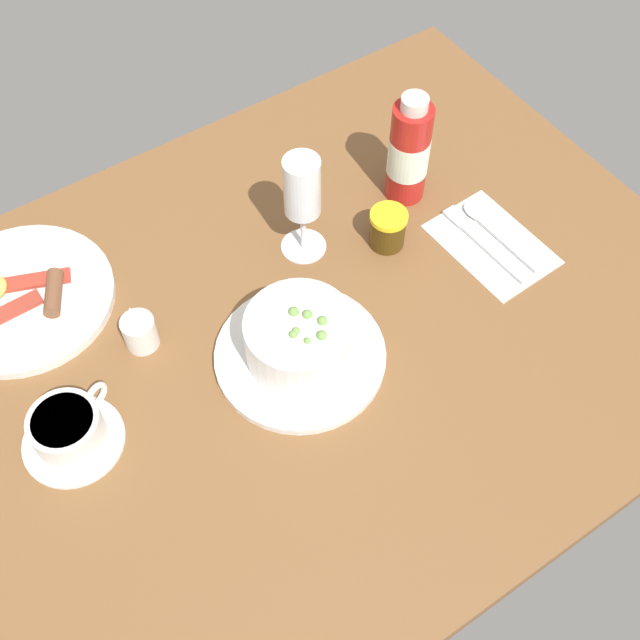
% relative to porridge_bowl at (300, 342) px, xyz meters
% --- Properties ---
extents(ground_plane, '(1.10, 0.84, 0.03)m').
position_rel_porridge_bowl_xyz_m(ground_plane, '(0.04, 0.04, -0.05)').
color(ground_plane, brown).
extents(porridge_bowl, '(0.22, 0.22, 0.09)m').
position_rel_porridge_bowl_xyz_m(porridge_bowl, '(0.00, 0.00, 0.00)').
color(porridge_bowl, white).
rests_on(porridge_bowl, ground_plane).
extents(cutlery_setting, '(0.13, 0.18, 0.01)m').
position_rel_porridge_bowl_xyz_m(cutlery_setting, '(0.34, 0.01, -0.04)').
color(cutlery_setting, white).
rests_on(cutlery_setting, ground_plane).
extents(coffee_cup, '(0.13, 0.13, 0.06)m').
position_rel_porridge_bowl_xyz_m(coffee_cup, '(-0.30, 0.05, -0.01)').
color(coffee_cup, white).
rests_on(coffee_cup, ground_plane).
extents(creamer_jug, '(0.04, 0.05, 0.05)m').
position_rel_porridge_bowl_xyz_m(creamer_jug, '(-0.16, 0.14, -0.01)').
color(creamer_jug, white).
rests_on(creamer_jug, ground_plane).
extents(wine_glass, '(0.07, 0.07, 0.17)m').
position_rel_porridge_bowl_xyz_m(wine_glass, '(0.11, 0.16, 0.07)').
color(wine_glass, white).
rests_on(wine_glass, ground_plane).
extents(jam_jar, '(0.05, 0.05, 0.06)m').
position_rel_porridge_bowl_xyz_m(jam_jar, '(0.21, 0.10, -0.01)').
color(jam_jar, '#47320D').
rests_on(jam_jar, ground_plane).
extents(sauce_bottle_red, '(0.06, 0.06, 0.18)m').
position_rel_porridge_bowl_xyz_m(sauce_bottle_red, '(0.29, 0.16, 0.04)').
color(sauce_bottle_red, '#B21E19').
rests_on(sauce_bottle_red, ground_plane).
extents(breakfast_plate, '(0.25, 0.25, 0.04)m').
position_rel_porridge_bowl_xyz_m(breakfast_plate, '(-0.27, 0.29, -0.03)').
color(breakfast_plate, white).
rests_on(breakfast_plate, ground_plane).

